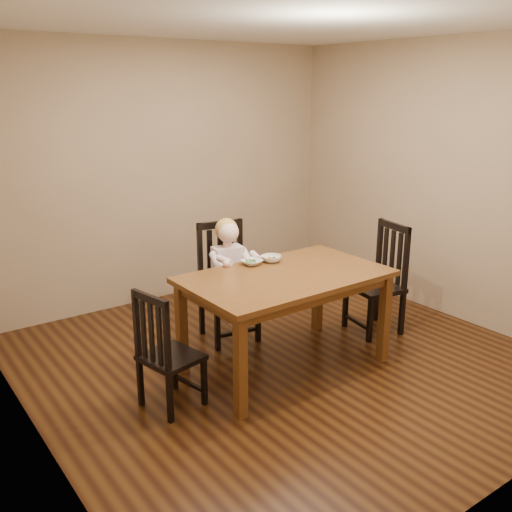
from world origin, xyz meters
TOP-DOWN VIEW (x-y plane):
  - room at (0.00, 0.00)m, footprint 4.01×4.01m
  - dining_table at (-0.06, -0.09)m, footprint 1.63×0.98m
  - chair_child at (-0.11, 0.71)m, footprint 0.53×0.51m
  - chair_left at (-1.14, -0.09)m, footprint 0.44×0.45m
  - chair_right at (1.12, -0.03)m, footprint 0.50×0.51m
  - toddler at (-0.12, 0.65)m, footprint 0.42×0.49m
  - bowl_peas at (-0.13, 0.27)m, footprint 0.18×0.18m
  - bowl_veg at (0.05, 0.24)m, footprint 0.22×0.22m
  - fork at (-0.17, 0.25)m, footprint 0.11×0.10m

SIDE VIEW (x-z plane):
  - chair_left at x=-1.14m, z-range -0.02..0.88m
  - chair_right at x=1.12m, z-range -0.02..1.01m
  - chair_child at x=-0.11m, z-range -0.02..1.05m
  - toddler at x=-0.12m, z-range 0.37..0.98m
  - dining_table at x=-0.06m, z-range 0.31..1.12m
  - bowl_peas at x=-0.13m, z-range 0.81..0.85m
  - bowl_veg at x=0.05m, z-range 0.81..0.86m
  - fork at x=-0.17m, z-range 0.83..0.88m
  - room at x=0.00m, z-range 0.00..2.71m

